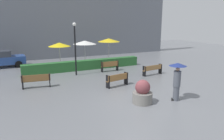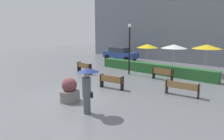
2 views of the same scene
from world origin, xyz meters
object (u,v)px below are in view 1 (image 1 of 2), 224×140
planter_pot (142,93)px  patio_umbrella_yellow_far (109,40)px  bench_far_left (36,80)px  parked_car (0,59)px  bench_mid_center (118,79)px  patio_umbrella_yellow (59,45)px  bench_back_row (110,65)px  pedestrian_with_umbrella (177,77)px  patio_umbrella_white (85,42)px  lamp_post (75,44)px  bench_far_right (153,69)px

planter_pot → patio_umbrella_yellow_far: size_ratio=0.50×
bench_far_left → parked_car: bearing=106.4°
bench_mid_center → planter_pot: 3.14m
bench_far_left → patio_umbrella_yellow_far: 10.35m
bench_mid_center → patio_umbrella_yellow: (-2.11, 7.75, 1.63)m
bench_back_row → planter_pot: (-1.54, -7.31, 0.02)m
pedestrian_with_umbrella → patio_umbrella_white: size_ratio=0.86×
pedestrian_with_umbrella → patio_umbrella_yellow: 11.99m
planter_pot → patio_umbrella_yellow_far: (3.31, 11.41, 1.78)m
lamp_post → bench_far_left: bearing=-146.6°
bench_mid_center → patio_umbrella_yellow_far: patio_umbrella_yellow_far is taller
bench_back_row → lamp_post: size_ratio=0.38×
planter_pot → patio_umbrella_yellow_far: patio_umbrella_yellow_far is taller
bench_far_left → parked_car: size_ratio=0.42×
bench_far_right → bench_back_row: bearing=133.9°
planter_pot → patio_umbrella_white: patio_umbrella_white is taller
bench_back_row → patio_umbrella_yellow: (-3.50, 3.58, 1.61)m
bench_back_row → patio_umbrella_yellow_far: patio_umbrella_yellow_far is taller
pedestrian_with_umbrella → patio_umbrella_yellow: bearing=108.7°
bench_far_left → bench_mid_center: bearing=-22.1°
bench_back_row → lamp_post: 3.61m
patio_umbrella_white → patio_umbrella_yellow_far: bearing=4.6°
bench_far_left → bench_back_row: 6.62m
bench_far_left → bench_far_right: bearing=-3.0°
planter_pot → patio_umbrella_yellow: 11.18m
lamp_post → bench_back_row: bearing=1.1°
bench_far_left → patio_umbrella_yellow: bearing=64.5°
planter_pot → patio_umbrella_white: size_ratio=0.52×
parked_car → patio_umbrella_white: bearing=-13.9°
bench_back_row → patio_umbrella_yellow_far: bearing=66.6°
bench_back_row → planter_pot: 7.47m
bench_far_right → patio_umbrella_yellow: bearing=134.1°
parked_car → bench_far_left: bearing=-73.6°
bench_mid_center → bench_back_row: size_ratio=1.04×
patio_umbrella_yellow → parked_car: size_ratio=0.54×
lamp_post → patio_umbrella_white: (2.07, 3.94, -0.31)m
pedestrian_with_umbrella → patio_umbrella_white: 11.73m
patio_umbrella_yellow_far → parked_car: patio_umbrella_yellow_far is taller
bench_back_row → patio_umbrella_white: size_ratio=0.67×
bench_mid_center → lamp_post: size_ratio=0.40×
patio_umbrella_yellow → patio_umbrella_white: patio_umbrella_white is taller
bench_far_left → patio_umbrella_yellow: size_ratio=0.78×
pedestrian_with_umbrella → lamp_post: size_ratio=0.50×
bench_far_right → bench_mid_center: (-3.94, -1.51, 0.01)m
patio_umbrella_yellow → parked_car: (-5.09, 2.19, -1.31)m
patio_umbrella_white → bench_mid_center: bearing=-93.2°
bench_mid_center → patio_umbrella_yellow: 8.19m
patio_umbrella_yellow → patio_umbrella_yellow_far: size_ratio=0.93×
bench_back_row → pedestrian_with_umbrella: (0.33, -7.74, 0.78)m
patio_umbrella_yellow_far → pedestrian_with_umbrella: bearing=-97.0°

